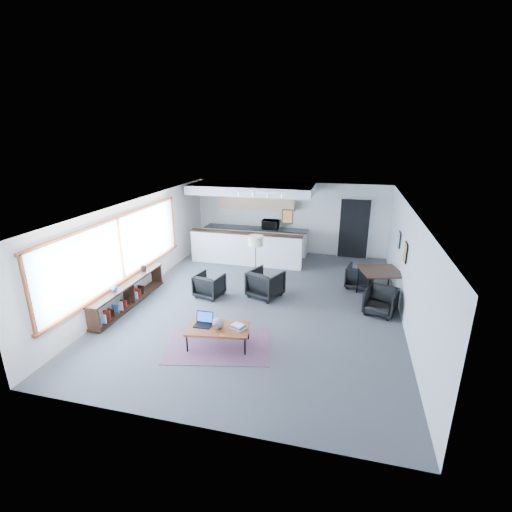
% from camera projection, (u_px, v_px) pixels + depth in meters
% --- Properties ---
extents(room, '(7.02, 9.02, 2.62)m').
position_uv_depth(room, '(262.00, 256.00, 9.44)').
color(room, '#4B4B4D').
rests_on(room, ground).
extents(window, '(0.10, 5.95, 1.66)m').
position_uv_depth(window, '(121.00, 251.00, 9.36)').
color(window, '#8CBFFF').
rests_on(window, room).
extents(console, '(0.35, 3.00, 0.80)m').
position_uv_depth(console, '(128.00, 294.00, 9.55)').
color(console, '#311B11').
rests_on(console, floor).
extents(kitchenette, '(4.20, 1.96, 2.60)m').
position_uv_depth(kitchenette, '(253.00, 219.00, 13.10)').
color(kitchenette, white).
rests_on(kitchenette, floor).
extents(doorway, '(1.10, 0.12, 2.15)m').
position_uv_depth(doorway, '(354.00, 228.00, 13.05)').
color(doorway, black).
rests_on(doorway, room).
extents(track_light, '(1.60, 0.07, 0.15)m').
position_uv_depth(track_light, '(260.00, 194.00, 11.20)').
color(track_light, silver).
rests_on(track_light, room).
extents(wall_art_lower, '(0.03, 0.38, 0.48)m').
position_uv_depth(wall_art_lower, '(406.00, 252.00, 8.93)').
color(wall_art_lower, black).
rests_on(wall_art_lower, room).
extents(wall_art_upper, '(0.03, 0.34, 0.44)m').
position_uv_depth(wall_art_upper, '(399.00, 240.00, 10.14)').
color(wall_art_upper, black).
rests_on(wall_art_upper, room).
extents(kilim_rug, '(2.43, 1.91, 0.01)m').
position_uv_depth(kilim_rug, '(219.00, 345.00, 7.87)').
color(kilim_rug, '#64394E').
rests_on(kilim_rug, floor).
extents(coffee_table, '(1.39, 0.88, 0.42)m').
position_uv_depth(coffee_table, '(218.00, 329.00, 7.75)').
color(coffee_table, brown).
rests_on(coffee_table, floor).
extents(laptop, '(0.38, 0.31, 0.26)m').
position_uv_depth(laptop, '(204.00, 321.00, 7.86)').
color(laptop, black).
rests_on(laptop, coffee_table).
extents(ceramic_pot, '(0.25, 0.25, 0.25)m').
position_uv_depth(ceramic_pot, '(218.00, 323.00, 7.68)').
color(ceramic_pot, gray).
rests_on(ceramic_pot, coffee_table).
extents(book_stack, '(0.35, 0.33, 0.09)m').
position_uv_depth(book_stack, '(238.00, 326.00, 7.71)').
color(book_stack, silver).
rests_on(book_stack, coffee_table).
extents(coaster, '(0.14, 0.14, 0.01)m').
position_uv_depth(coaster, '(222.00, 335.00, 7.45)').
color(coaster, '#E5590C').
rests_on(coaster, coffee_table).
extents(armchair_left, '(0.80, 0.77, 0.71)m').
position_uv_depth(armchair_left, '(209.00, 284.00, 10.11)').
color(armchair_left, black).
rests_on(armchair_left, floor).
extents(armchair_right, '(1.04, 1.01, 0.83)m').
position_uv_depth(armchair_right, '(265.00, 282.00, 10.07)').
color(armchair_right, black).
rests_on(armchair_right, floor).
extents(floor_lamp, '(0.47, 0.47, 1.52)m').
position_uv_depth(floor_lamp, '(256.00, 243.00, 10.50)').
color(floor_lamp, black).
rests_on(floor_lamp, floor).
extents(dining_table, '(1.22, 1.22, 0.83)m').
position_uv_depth(dining_table, '(380.00, 273.00, 9.79)').
color(dining_table, '#311B11').
rests_on(dining_table, floor).
extents(dining_chair_near, '(0.76, 0.73, 0.63)m').
position_uv_depth(dining_chair_near, '(381.00, 302.00, 9.15)').
color(dining_chair_near, black).
rests_on(dining_chair_near, floor).
extents(dining_chair_far, '(0.71, 0.69, 0.62)m').
position_uv_depth(dining_chair_far, '(360.00, 277.00, 10.69)').
color(dining_chair_far, black).
rests_on(dining_chair_far, floor).
extents(microwave, '(0.59, 0.33, 0.40)m').
position_uv_depth(microwave, '(270.00, 224.00, 13.46)').
color(microwave, black).
rests_on(microwave, kitchenette).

